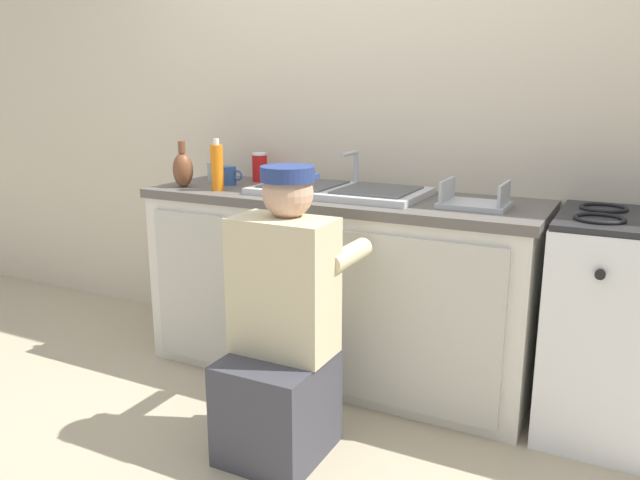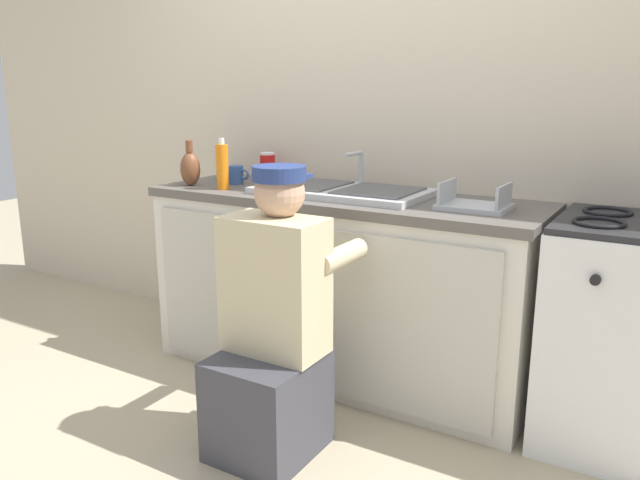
{
  "view_description": "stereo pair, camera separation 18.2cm",
  "coord_description": "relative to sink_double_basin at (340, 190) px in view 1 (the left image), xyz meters",
  "views": [
    {
      "loc": [
        1.24,
        -2.32,
        1.38
      ],
      "look_at": [
        0.0,
        0.1,
        0.71
      ],
      "focal_mm": 35.0,
      "sensor_mm": 36.0,
      "label": 1
    },
    {
      "loc": [
        1.4,
        -2.23,
        1.38
      ],
      "look_at": [
        0.0,
        0.1,
        0.71
      ],
      "focal_mm": 35.0,
      "sensor_mm": 36.0,
      "label": 2
    }
  ],
  "objects": [
    {
      "name": "ground_plane",
      "position": [
        0.0,
        -0.3,
        -0.91
      ],
      "size": [
        12.0,
        12.0,
        0.0
      ],
      "primitive_type": "plane",
      "color": "tan"
    },
    {
      "name": "counter_cabinet",
      "position": [
        0.0,
        -0.01,
        -0.49
      ],
      "size": [
        1.85,
        0.62,
        0.85
      ],
      "color": "silver",
      "rests_on": "ground_plane"
    },
    {
      "name": "coffee_mug",
      "position": [
        -0.63,
        0.0,
        0.03
      ],
      "size": [
        0.13,
        0.08,
        0.09
      ],
      "color": "#335699",
      "rests_on": "countertop"
    },
    {
      "name": "soap_bottle_orange",
      "position": [
        -0.58,
        -0.17,
        0.09
      ],
      "size": [
        0.06,
        0.06,
        0.25
      ],
      "color": "orange",
      "rests_on": "countertop"
    },
    {
      "name": "stove_range",
      "position": [
        1.26,
        -0.0,
        -0.46
      ],
      "size": [
        0.59,
        0.62,
        0.91
      ],
      "color": "white",
      "rests_on": "ground_plane"
    },
    {
      "name": "plumber_person",
      "position": [
        0.11,
        -0.73,
        -0.45
      ],
      "size": [
        0.42,
        0.61,
        1.1
      ],
      "color": "#3F3F47",
      "rests_on": "ground_plane"
    },
    {
      "name": "dish_rack_tray",
      "position": [
        0.64,
        -0.04,
        0.01
      ],
      "size": [
        0.28,
        0.22,
        0.11
      ],
      "color": "#B2B7BC",
      "rests_on": "countertop"
    },
    {
      "name": "vase_decorative",
      "position": [
        -0.79,
        -0.17,
        0.07
      ],
      "size": [
        0.1,
        0.1,
        0.23
      ],
      "color": "brown",
      "rests_on": "countertop"
    },
    {
      "name": "back_wall",
      "position": [
        0.0,
        0.35,
        0.34
      ],
      "size": [
        6.0,
        0.1,
        2.5
      ],
      "primitive_type": "cube",
      "color": "beige",
      "rests_on": "ground_plane"
    },
    {
      "name": "water_glass",
      "position": [
        -0.79,
        0.08,
        0.03
      ],
      "size": [
        0.06,
        0.06,
        0.1
      ],
      "color": "#ADC6CC",
      "rests_on": "countertop"
    },
    {
      "name": "countertop",
      "position": [
        0.0,
        -0.0,
        -0.04
      ],
      "size": [
        1.89,
        0.62,
        0.04
      ],
      "primitive_type": "cube",
      "color": "#5B5651",
      "rests_on": "counter_cabinet"
    },
    {
      "name": "soda_cup_red",
      "position": [
        -0.56,
        0.18,
        0.06
      ],
      "size": [
        0.08,
        0.08,
        0.15
      ],
      "color": "red",
      "rests_on": "countertop"
    },
    {
      "name": "sink_double_basin",
      "position": [
        0.0,
        0.0,
        0.0
      ],
      "size": [
        0.8,
        0.44,
        0.19
      ],
      "color": "silver",
      "rests_on": "countertop"
    }
  ]
}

